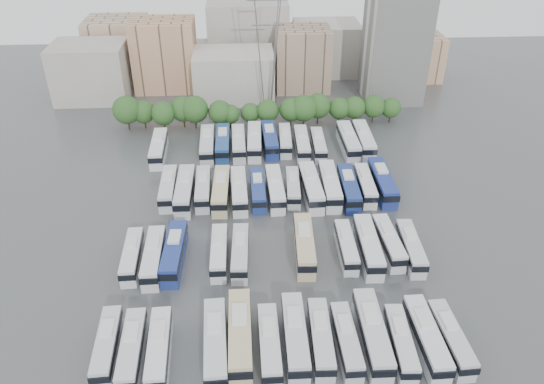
{
  "coord_description": "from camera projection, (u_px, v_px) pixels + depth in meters",
  "views": [
    {
      "loc": [
        -3.68,
        -69.9,
        52.86
      ],
      "look_at": [
        0.77,
        8.74,
        3.0
      ],
      "focal_mm": 35.0,
      "sensor_mm": 36.0,
      "label": 1
    }
  ],
  "objects": [
    {
      "name": "bus_r2_s12",
      "position": [
        365.0,
        185.0,
        97.52
      ],
      "size": [
        2.9,
        11.78,
        3.67
      ],
      "rotation": [
        0.0,
        0.0,
        -0.03
      ],
      "color": "silver",
      "rests_on": "ground"
    },
    {
      "name": "bus_r0_s1",
      "position": [
        132.0,
        350.0,
        64.92
      ],
      "size": [
        2.9,
        11.67,
        3.64
      ],
      "rotation": [
        0.0,
        0.0,
        0.03
      ],
      "color": "silver",
      "rests_on": "ground"
    },
    {
      "name": "bus_r3_s0",
      "position": [
        159.0,
        148.0,
        109.51
      ],
      "size": [
        3.16,
        13.02,
        4.06
      ],
      "rotation": [
        0.0,
        0.0,
        0.03
      ],
      "color": "white",
      "rests_on": "ground"
    },
    {
      "name": "bus_r2_s1",
      "position": [
        168.0,
        188.0,
        96.58
      ],
      "size": [
        2.91,
        12.14,
        3.79
      ],
      "rotation": [
        0.0,
        0.0,
        0.02
      ],
      "color": "silver",
      "rests_on": "ground"
    },
    {
      "name": "bus_r2_s13",
      "position": [
        382.0,
        182.0,
        97.89
      ],
      "size": [
        2.96,
        13.53,
        4.24
      ],
      "rotation": [
        0.0,
        0.0,
        0.0
      ],
      "color": "navy",
      "rests_on": "ground"
    },
    {
      "name": "bus_r1_s8",
      "position": [
        304.0,
        245.0,
        82.17
      ],
      "size": [
        3.39,
        13.09,
        4.07
      ],
      "rotation": [
        0.0,
        0.0,
        -0.04
      ],
      "color": "#CDB98D",
      "rests_on": "ground"
    },
    {
      "name": "bus_r3_s4",
      "position": [
        223.0,
        143.0,
        111.39
      ],
      "size": [
        2.86,
        13.06,
        4.1
      ],
      "rotation": [
        0.0,
        0.0,
        -0.0
      ],
      "color": "navy",
      "rests_on": "ground"
    },
    {
      "name": "bus_r0_s5",
      "position": [
        240.0,
        335.0,
        66.58
      ],
      "size": [
        3.0,
        13.41,
        4.2
      ],
      "rotation": [
        0.0,
        0.0,
        0.01
      ],
      "color": "#C9BE8A",
      "rests_on": "ground"
    },
    {
      "name": "bus_r1_s2",
      "position": [
        174.0,
        252.0,
        80.63
      ],
      "size": [
        3.25,
        12.78,
        3.98
      ],
      "rotation": [
        0.0,
        0.0,
        -0.04
      ],
      "color": "navy",
      "rests_on": "ground"
    },
    {
      "name": "bus_r2_s3",
      "position": [
        203.0,
        188.0,
        96.43
      ],
      "size": [
        2.88,
        12.08,
        3.77
      ],
      "rotation": [
        0.0,
        0.0,
        0.02
      ],
      "color": "silver",
      "rests_on": "ground"
    },
    {
      "name": "bus_r1_s0",
      "position": [
        132.0,
        256.0,
        80.31
      ],
      "size": [
        2.83,
        11.23,
        3.5
      ],
      "rotation": [
        0.0,
        0.0,
        0.04
      ],
      "color": "silver",
      "rests_on": "ground"
    },
    {
      "name": "bus_r2_s4",
      "position": [
        221.0,
        190.0,
        95.65
      ],
      "size": [
        3.2,
        13.05,
        4.07
      ],
      "rotation": [
        0.0,
        0.0,
        -0.03
      ],
      "color": "beige",
      "rests_on": "ground"
    },
    {
      "name": "bus_r3_s3",
      "position": [
        207.0,
        144.0,
        110.79
      ],
      "size": [
        3.18,
        13.23,
        4.13
      ],
      "rotation": [
        0.0,
        0.0,
        0.02
      ],
      "color": "silver",
      "rests_on": "ground"
    },
    {
      "name": "bus_r0_s8",
      "position": [
        321.0,
        338.0,
        66.48
      ],
      "size": [
        2.87,
        11.66,
        3.64
      ],
      "rotation": [
        0.0,
        0.0,
        -0.03
      ],
      "color": "silver",
      "rests_on": "ground"
    },
    {
      "name": "city_buildings",
      "position": [
        229.0,
        53.0,
        143.48
      ],
      "size": [
        102.0,
        35.0,
        20.0
      ],
      "color": "#9E998E",
      "rests_on": "ground"
    },
    {
      "name": "bus_r3_s13",
      "position": [
        364.0,
        140.0,
        112.47
      ],
      "size": [
        3.21,
        13.61,
        4.25
      ],
      "rotation": [
        0.0,
        0.0,
        -0.02
      ],
      "color": "silver",
      "rests_on": "ground"
    },
    {
      "name": "bus_r0_s6",
      "position": [
        269.0,
        344.0,
        65.67
      ],
      "size": [
        2.62,
        11.54,
        3.61
      ],
      "rotation": [
        0.0,
        0.0,
        0.01
      ],
      "color": "silver",
      "rests_on": "ground"
    },
    {
      "name": "bus_r1_s5",
      "position": [
        240.0,
        252.0,
        80.92
      ],
      "size": [
        2.91,
        11.6,
        3.61
      ],
      "rotation": [
        0.0,
        0.0,
        -0.03
      ],
      "color": "silver",
      "rests_on": "ground"
    },
    {
      "name": "bus_r2_s6",
      "position": [
        258.0,
        190.0,
        96.17
      ],
      "size": [
        2.69,
        11.62,
        3.63
      ],
      "rotation": [
        0.0,
        0.0,
        0.01
      ],
      "color": "navy",
      "rests_on": "ground"
    },
    {
      "name": "bus_r0_s11",
      "position": [
        401.0,
        343.0,
        65.98
      ],
      "size": [
        2.92,
        11.07,
        3.44
      ],
      "rotation": [
        0.0,
        0.0,
        -0.05
      ],
      "color": "silver",
      "rests_on": "ground"
    },
    {
      "name": "apartment_tower",
      "position": [
        395.0,
        48.0,
        131.01
      ],
      "size": [
        14.0,
        14.0,
        26.0
      ],
      "primitive_type": "cube",
      "color": "silver",
      "rests_on": "ground"
    },
    {
      "name": "bus_r3_s8",
      "position": [
        285.0,
        140.0,
        113.05
      ],
      "size": [
        2.96,
        11.57,
        3.6
      ],
      "rotation": [
        0.0,
        0.0,
        -0.04
      ],
      "color": "silver",
      "rests_on": "ground"
    },
    {
      "name": "bus_r0_s12",
      "position": [
        426.0,
        337.0,
        66.44
      ],
      "size": [
        2.97,
        12.4,
        3.87
      ],
      "rotation": [
        0.0,
        0.0,
        0.02
      ],
      "color": "silver",
      "rests_on": "ground"
    },
    {
      "name": "bus_r1_s10",
      "position": [
        346.0,
        246.0,
        82.31
      ],
      "size": [
        2.55,
        11.0,
        3.44
      ],
      "rotation": [
        0.0,
        0.0,
        -0.01
      ],
      "color": "silver",
      "rests_on": "ground"
    },
    {
      "name": "bus_r0_s10",
      "position": [
        372.0,
        333.0,
        66.81
      ],
      "size": [
        2.99,
        13.24,
        4.15
      ],
      "rotation": [
        0.0,
        0.0,
        -0.01
      ],
      "color": "silver",
      "rests_on": "ground"
    },
    {
      "name": "bus_r3_s12",
      "position": [
        348.0,
        141.0,
        111.88
      ],
      "size": [
        3.16,
        13.74,
        4.3
      ],
      "rotation": [
        0.0,
        0.0,
        0.01
      ],
      "color": "silver",
      "rests_on": "ground"
    },
    {
      "name": "bus_r0_s4",
      "position": [
        215.0,
        343.0,
        65.51
      ],
      "size": [
        3.38,
        12.94,
        4.02
      ],
      "rotation": [
        0.0,
        0.0,
        0.05
      ],
      "color": "silver",
      "rests_on": "ground"
    },
    {
      "name": "bus_r1_s1",
      "position": [
        154.0,
        257.0,
        79.88
      ],
      "size": [
        2.85,
        12.19,
        3.81
      ],
      "rotation": [
        0.0,
        0.0,
        0.02
      ],
      "color": "silver",
      "rests_on": "ground"
    },
    {
      "name": "bus_r0_s13",
      "position": [
        451.0,
        338.0,
        66.53
      ],
      "size": [
        2.99,
        11.35,
        3.53
      ],
      "rotation": [
        0.0,
        0.0,
        0.05
      ],
      "color": "silver",
      "rests_on": "ground"
    },
    {
      "name": "ground",
      "position": [
        270.0,
        236.0,
        87.42
      ],
      "size": [
        220.0,
        220.0,
        0.0
      ],
      "primitive_type": "plane",
      "color": "#424447",
      "rests_on": "ground"
    },
    {
      "name": "tree_line",
      "position": [
        250.0,
        110.0,
        120.55
      ],
      "size": [
        65.95,
        7.57,
        8.09
      ],
      "color": "black",
      "rests_on": "ground"
    },
    {
      "name": "bus_r1_s4",
      "position": [
        219.0,
        252.0,
        81.08
      ],
      "size": [
        2.45,
        11.21,
        3.52
      ],
      "rotation": [
        0.0,
        0.0,
        -0.0
      ],
      "color": "silver",
      "rests_on": "ground"
    },
    {
      "name": "bus_r3_s7",
      "position": [
        270.0,
        139.0,
        112.82
      ],
      "size": [
        3.23,
        13.14,
        4.1
      ],
      "rotation": [
        0.0,
        0.0,
        0.03
      ],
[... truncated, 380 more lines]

